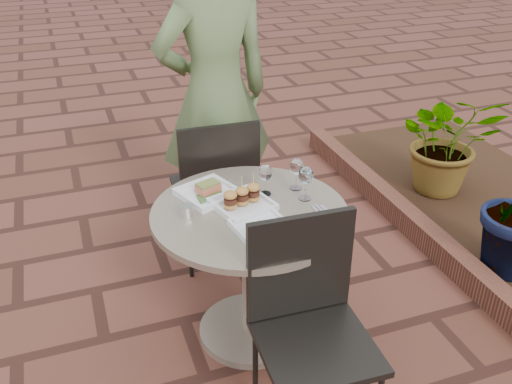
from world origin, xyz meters
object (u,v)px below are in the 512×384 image
object	(u,v)px
chair_far	(216,182)
diner	(215,97)
chair_near	(308,311)
plate_sliders	(242,200)
plate_tuna	(262,227)
plate_salmon	(208,192)
cafe_table	(250,255)

from	to	relation	value
chair_far	diner	distance (m)	0.49
chair_near	plate_sliders	world-z (taller)	chair_near
plate_sliders	chair_far	bearing A→B (deg)	85.54
plate_sliders	plate_tuna	distance (m)	0.22
chair_near	plate_salmon	size ratio (longest dim) A/B	2.90
chair_near	cafe_table	bearing A→B (deg)	99.13
diner	plate_salmon	xyz separation A→B (m)	(-0.25, -0.71, -0.21)
diner	plate_tuna	size ratio (longest dim) A/B	7.38
diner	plate_tuna	bearing A→B (deg)	77.95
chair_far	plate_sliders	bearing A→B (deg)	88.29
plate_salmon	plate_sliders	bearing A→B (deg)	-52.57
diner	chair_near	bearing A→B (deg)	82.03
cafe_table	plate_sliders	size ratio (longest dim) A/B	3.01
chair_near	diner	distance (m)	1.49
diner	plate_tuna	world-z (taller)	diner
chair_near	diner	xyz separation A→B (m)	(0.04, 1.43, 0.41)
cafe_table	plate_salmon	world-z (taller)	plate_salmon
cafe_table	plate_tuna	world-z (taller)	plate_tuna
plate_salmon	chair_near	bearing A→B (deg)	-74.42
chair_far	diner	xyz separation A→B (m)	(0.08, 0.26, 0.41)
chair_far	chair_near	distance (m)	1.17
plate_salmon	cafe_table	bearing A→B (deg)	-54.39
diner	plate_salmon	bearing A→B (deg)	64.71
cafe_table	plate_tuna	distance (m)	0.31
plate_salmon	plate_sliders	world-z (taller)	plate_sliders
cafe_table	diner	distance (m)	1.02
cafe_table	chair_near	distance (m)	0.53
plate_tuna	plate_salmon	bearing A→B (deg)	110.11
plate_tuna	cafe_table	bearing A→B (deg)	88.49
chair_far	plate_sliders	world-z (taller)	chair_far
cafe_table	chair_far	xyz separation A→B (m)	(0.02, 0.65, 0.07)
diner	plate_tuna	distance (m)	1.10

